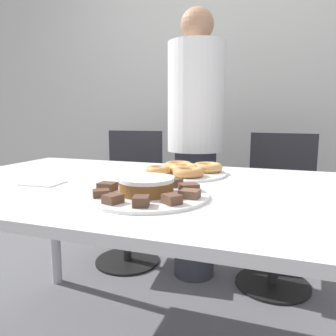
{
  "coord_description": "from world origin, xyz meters",
  "views": [
    {
      "loc": [
        0.42,
        -1.09,
        1.01
      ],
      "look_at": [
        0.03,
        0.02,
        0.82
      ],
      "focal_mm": 35.0,
      "sensor_mm": 36.0,
      "label": 1
    }
  ],
  "objects_px": {
    "plate_cake": "(147,195)",
    "frosted_cake": "(146,186)",
    "napkin": "(44,183)",
    "office_chair_left": "(129,200)",
    "plate_donuts": "(184,174)",
    "person_standing": "(196,141)",
    "office_chair_right": "(277,213)"
  },
  "relations": [
    {
      "from": "plate_cake",
      "to": "plate_donuts",
      "type": "bearing_deg",
      "value": 90.5
    },
    {
      "from": "office_chair_left",
      "to": "plate_cake",
      "type": "bearing_deg",
      "value": -66.76
    },
    {
      "from": "office_chair_left",
      "to": "plate_donuts",
      "type": "relative_size",
      "value": 2.52
    },
    {
      "from": "office_chair_right",
      "to": "plate_cake",
      "type": "xyz_separation_m",
      "value": [
        -0.38,
        -1.09,
        0.33
      ]
    },
    {
      "from": "office_chair_left",
      "to": "plate_donuts",
      "type": "distance_m",
      "value": 0.96
    },
    {
      "from": "office_chair_left",
      "to": "napkin",
      "type": "height_order",
      "value": "office_chair_left"
    },
    {
      "from": "office_chair_right",
      "to": "plate_donuts",
      "type": "distance_m",
      "value": 0.85
    },
    {
      "from": "office_chair_left",
      "to": "plate_cake",
      "type": "height_order",
      "value": "office_chair_left"
    },
    {
      "from": "plate_donuts",
      "to": "napkin",
      "type": "bearing_deg",
      "value": -140.73
    },
    {
      "from": "person_standing",
      "to": "napkin",
      "type": "height_order",
      "value": "person_standing"
    },
    {
      "from": "plate_donuts",
      "to": "frosted_cake",
      "type": "bearing_deg",
      "value": -89.5
    },
    {
      "from": "plate_donuts",
      "to": "frosted_cake",
      "type": "height_order",
      "value": "frosted_cake"
    },
    {
      "from": "person_standing",
      "to": "frosted_cake",
      "type": "xyz_separation_m",
      "value": [
        0.11,
        -1.01,
        -0.06
      ]
    },
    {
      "from": "office_chair_right",
      "to": "plate_donuts",
      "type": "bearing_deg",
      "value": -114.37
    },
    {
      "from": "person_standing",
      "to": "office_chair_left",
      "type": "height_order",
      "value": "person_standing"
    },
    {
      "from": "plate_donuts",
      "to": "plate_cake",
      "type": "bearing_deg",
      "value": -89.5
    },
    {
      "from": "frosted_cake",
      "to": "napkin",
      "type": "distance_m",
      "value": 0.44
    },
    {
      "from": "office_chair_left",
      "to": "plate_donuts",
      "type": "xyz_separation_m",
      "value": [
        0.6,
        -0.68,
        0.33
      ]
    },
    {
      "from": "napkin",
      "to": "plate_donuts",
      "type": "bearing_deg",
      "value": 39.27
    },
    {
      "from": "person_standing",
      "to": "plate_donuts",
      "type": "xyz_separation_m",
      "value": [
        0.11,
        -0.61,
        -0.09
      ]
    },
    {
      "from": "plate_cake",
      "to": "napkin",
      "type": "distance_m",
      "value": 0.44
    },
    {
      "from": "office_chair_left",
      "to": "plate_cake",
      "type": "distance_m",
      "value": 1.29
    },
    {
      "from": "person_standing",
      "to": "napkin",
      "type": "xyz_separation_m",
      "value": [
        -0.33,
        -0.96,
        -0.09
      ]
    },
    {
      "from": "office_chair_right",
      "to": "frosted_cake",
      "type": "bearing_deg",
      "value": -104.18
    },
    {
      "from": "office_chair_right",
      "to": "office_chair_left",
      "type": "bearing_deg",
      "value": -174.97
    },
    {
      "from": "person_standing",
      "to": "frosted_cake",
      "type": "distance_m",
      "value": 1.02
    },
    {
      "from": "plate_cake",
      "to": "frosted_cake",
      "type": "xyz_separation_m",
      "value": [
        0.0,
        -0.0,
        0.03
      ]
    },
    {
      "from": "plate_cake",
      "to": "napkin",
      "type": "relative_size",
      "value": 2.77
    },
    {
      "from": "plate_cake",
      "to": "frosted_cake",
      "type": "distance_m",
      "value": 0.03
    },
    {
      "from": "frosted_cake",
      "to": "office_chair_right",
      "type": "bearing_deg",
      "value": 70.79
    },
    {
      "from": "plate_cake",
      "to": "napkin",
      "type": "bearing_deg",
      "value": 172.82
    },
    {
      "from": "office_chair_right",
      "to": "plate_donuts",
      "type": "height_order",
      "value": "office_chair_right"
    }
  ]
}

